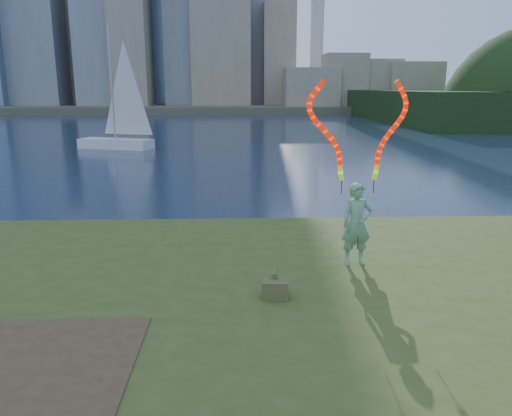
{
  "coord_description": "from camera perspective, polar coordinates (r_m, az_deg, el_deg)",
  "views": [
    {
      "loc": [
        0.82,
        -9.19,
        4.45
      ],
      "look_at": [
        1.2,
        1.0,
        1.98
      ],
      "focal_mm": 35.0,
      "sensor_mm": 36.0,
      "label": 1
    }
  ],
  "objects": [
    {
      "name": "far_shore",
      "position": [
        104.27,
        -2.66,
        11.5
      ],
      "size": [
        320.0,
        40.0,
        1.2
      ],
      "primitive_type": "cube",
      "color": "#4A4536",
      "rests_on": "ground"
    },
    {
      "name": "canvas_bag",
      "position": [
        8.97,
        2.23,
        -9.14
      ],
      "size": [
        0.48,
        0.54,
        0.43
      ],
      "rotation": [
        0.0,
        0.0,
        -0.1
      ],
      "color": "#444724",
      "rests_on": "grassy_knoll"
    },
    {
      "name": "ground",
      "position": [
        10.24,
        -6.69,
        -12.21
      ],
      "size": [
        320.0,
        320.0,
        0.0
      ],
      "primitive_type": "plane",
      "color": "#18253D",
      "rests_on": "ground"
    },
    {
      "name": "woman_with_ribbons",
      "position": [
        10.51,
        11.55,
        0.98
      ],
      "size": [
        2.09,
        0.49,
        4.11
      ],
      "rotation": [
        0.0,
        0.0,
        0.11
      ],
      "color": "#196C26",
      "rests_on": "grassy_knoll"
    },
    {
      "name": "grassy_knoll",
      "position": [
        8.07,
        -8.05,
        -17.14
      ],
      "size": [
        20.0,
        18.0,
        0.8
      ],
      "color": "#3A4A1A",
      "rests_on": "ground"
    },
    {
      "name": "dirt_patch",
      "position": [
        7.63,
        -26.29,
        -16.38
      ],
      "size": [
        3.2,
        3.0,
        0.02
      ],
      "primitive_type": "cube",
      "color": "#47331E",
      "rests_on": "grassy_knoll"
    },
    {
      "name": "sailboat",
      "position": [
        38.62,
        -15.45,
        8.8
      ],
      "size": [
        5.82,
        3.41,
        8.84
      ],
      "rotation": [
        0.0,
        0.0,
        -0.32
      ],
      "color": "silver",
      "rests_on": "ground"
    }
  ]
}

